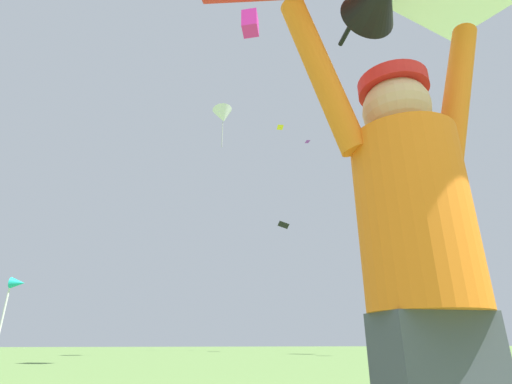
{
  "coord_description": "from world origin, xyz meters",
  "views": [
    {
      "loc": [
        -0.71,
        -0.73,
        0.74
      ],
      "look_at": [
        -0.04,
        3.18,
        2.3
      ],
      "focal_mm": 26.76,
      "sensor_mm": 36.0,
      "label": 1
    }
  ],
  "objects_px": {
    "distant_kite_black_low_right": "(387,187)",
    "distant_kite_magenta_overhead_distant": "(250,23)",
    "kite_flyer_person": "(421,271)",
    "distant_kite_black_low_left": "(284,225)",
    "distant_kite_white_mid_left": "(223,116)",
    "marker_flag": "(15,290)",
    "distant_kite_green_high_left": "(389,224)",
    "distant_kite_yellow_mid_right": "(280,127)",
    "distant_kite_purple_high_right": "(307,141)"
  },
  "relations": [
    {
      "from": "distant_kite_black_low_left",
      "to": "distant_kite_purple_high_right",
      "type": "relative_size",
      "value": 1.94
    },
    {
      "from": "distant_kite_green_high_left",
      "to": "distant_kite_purple_high_right",
      "type": "bearing_deg",
      "value": 95.12
    },
    {
      "from": "kite_flyer_person",
      "to": "distant_kite_black_low_right",
      "type": "height_order",
      "value": "distant_kite_black_low_right"
    },
    {
      "from": "distant_kite_magenta_overhead_distant",
      "to": "distant_kite_white_mid_left",
      "type": "distance_m",
      "value": 8.31
    },
    {
      "from": "distant_kite_purple_high_right",
      "to": "distant_kite_yellow_mid_right",
      "type": "xyz_separation_m",
      "value": [
        -2.81,
        -0.69,
        0.87
      ]
    },
    {
      "from": "distant_kite_white_mid_left",
      "to": "distant_kite_green_high_left",
      "type": "bearing_deg",
      "value": -6.01
    },
    {
      "from": "distant_kite_white_mid_left",
      "to": "distant_kite_magenta_overhead_distant",
      "type": "bearing_deg",
      "value": -87.0
    },
    {
      "from": "kite_flyer_person",
      "to": "distant_kite_yellow_mid_right",
      "type": "height_order",
      "value": "distant_kite_yellow_mid_right"
    },
    {
      "from": "distant_kite_black_low_left",
      "to": "distant_kite_green_high_left",
      "type": "xyz_separation_m",
      "value": [
        3.95,
        -9.45,
        -2.54
      ]
    },
    {
      "from": "distant_kite_purple_high_right",
      "to": "distant_kite_magenta_overhead_distant",
      "type": "bearing_deg",
      "value": -114.61
    },
    {
      "from": "distant_kite_purple_high_right",
      "to": "distant_kite_yellow_mid_right",
      "type": "bearing_deg",
      "value": -166.27
    },
    {
      "from": "distant_kite_magenta_overhead_distant",
      "to": "distant_kite_white_mid_left",
      "type": "xyz_separation_m",
      "value": [
        -0.43,
        8.28,
        0.57
      ]
    },
    {
      "from": "kite_flyer_person",
      "to": "distant_kite_green_high_left",
      "type": "height_order",
      "value": "distant_kite_green_high_left"
    },
    {
      "from": "distant_kite_green_high_left",
      "to": "distant_kite_black_low_left",
      "type": "bearing_deg",
      "value": 112.71
    },
    {
      "from": "distant_kite_white_mid_left",
      "to": "marker_flag",
      "type": "xyz_separation_m",
      "value": [
        -5.14,
        -11.58,
        -12.27
      ]
    },
    {
      "from": "distant_kite_green_high_left",
      "to": "marker_flag",
      "type": "height_order",
      "value": "distant_kite_green_high_left"
    },
    {
      "from": "marker_flag",
      "to": "distant_kite_white_mid_left",
      "type": "bearing_deg",
      "value": 66.06
    },
    {
      "from": "distant_kite_purple_high_right",
      "to": "distant_kite_white_mid_left",
      "type": "bearing_deg",
      "value": -131.3
    },
    {
      "from": "distant_kite_yellow_mid_right",
      "to": "marker_flag",
      "type": "distance_m",
      "value": 29.56
    },
    {
      "from": "kite_flyer_person",
      "to": "distant_kite_yellow_mid_right",
      "type": "distance_m",
      "value": 35.09
    },
    {
      "from": "distant_kite_magenta_overhead_distant",
      "to": "distant_kite_black_low_left",
      "type": "bearing_deg",
      "value": 71.94
    },
    {
      "from": "distant_kite_black_low_left",
      "to": "distant_kite_white_mid_left",
      "type": "bearing_deg",
      "value": -124.95
    },
    {
      "from": "distant_kite_purple_high_right",
      "to": "distant_kite_green_high_left",
      "type": "bearing_deg",
      "value": -84.88
    },
    {
      "from": "kite_flyer_person",
      "to": "distant_kite_purple_high_right",
      "type": "distance_m",
      "value": 35.86
    },
    {
      "from": "distant_kite_green_high_left",
      "to": "distant_kite_black_low_right",
      "type": "relative_size",
      "value": 0.49
    },
    {
      "from": "distant_kite_black_low_right",
      "to": "distant_kite_magenta_overhead_distant",
      "type": "bearing_deg",
      "value": -139.14
    },
    {
      "from": "distant_kite_black_low_right",
      "to": "kite_flyer_person",
      "type": "bearing_deg",
      "value": -120.0
    },
    {
      "from": "kite_flyer_person",
      "to": "distant_kite_black_low_left",
      "type": "xyz_separation_m",
      "value": [
        6.66,
        28.1,
        8.69
      ]
    },
    {
      "from": "distant_kite_green_high_left",
      "to": "marker_flag",
      "type": "bearing_deg",
      "value": -144.85
    },
    {
      "from": "distant_kite_yellow_mid_right",
      "to": "distant_kite_white_mid_left",
      "type": "bearing_deg",
      "value": -122.74
    },
    {
      "from": "distant_kite_black_low_right",
      "to": "distant_kite_green_high_left",
      "type": "bearing_deg",
      "value": -123.16
    },
    {
      "from": "distant_kite_black_low_right",
      "to": "distant_kite_white_mid_left",
      "type": "xyz_separation_m",
      "value": [
        -11.15,
        -0.99,
        3.7
      ]
    },
    {
      "from": "distant_kite_green_high_left",
      "to": "distant_kite_yellow_mid_right",
      "type": "xyz_separation_m",
      "value": [
        -3.81,
        10.41,
        12.29
      ]
    },
    {
      "from": "distant_kite_green_high_left",
      "to": "distant_kite_white_mid_left",
      "type": "bearing_deg",
      "value": 173.99
    },
    {
      "from": "kite_flyer_person",
      "to": "distant_kite_black_low_right",
      "type": "relative_size",
      "value": 1.34
    },
    {
      "from": "distant_kite_magenta_overhead_distant",
      "to": "marker_flag",
      "type": "height_order",
      "value": "distant_kite_magenta_overhead_distant"
    },
    {
      "from": "kite_flyer_person",
      "to": "distant_kite_purple_high_right",
      "type": "xyz_separation_m",
      "value": [
        9.62,
        29.75,
        17.57
      ]
    },
    {
      "from": "distant_kite_green_high_left",
      "to": "distant_kite_black_low_right",
      "type": "height_order",
      "value": "distant_kite_black_low_right"
    },
    {
      "from": "distant_kite_white_mid_left",
      "to": "distant_kite_black_low_right",
      "type": "bearing_deg",
      "value": 5.06
    },
    {
      "from": "distant_kite_magenta_overhead_distant",
      "to": "kite_flyer_person",
      "type": "bearing_deg",
      "value": -96.09
    },
    {
      "from": "distant_kite_black_low_left",
      "to": "distant_kite_magenta_overhead_distant",
      "type": "distance_m",
      "value": 17.97
    },
    {
      "from": "distant_kite_black_low_left",
      "to": "distant_kite_black_low_right",
      "type": "bearing_deg",
      "value": -54.6
    },
    {
      "from": "marker_flag",
      "to": "distant_kite_purple_high_right",
      "type": "bearing_deg",
      "value": 57.14
    },
    {
      "from": "distant_kite_green_high_left",
      "to": "distant_kite_yellow_mid_right",
      "type": "relative_size",
      "value": 0.88
    },
    {
      "from": "distant_kite_green_high_left",
      "to": "distant_kite_black_low_right",
      "type": "distance_m",
      "value": 4.05
    },
    {
      "from": "kite_flyer_person",
      "to": "distant_kite_black_low_right",
      "type": "distance_m",
      "value": 25.66
    },
    {
      "from": "marker_flag",
      "to": "distant_kite_green_high_left",
      "type": "bearing_deg",
      "value": 35.15
    },
    {
      "from": "distant_kite_magenta_overhead_distant",
      "to": "distant_kite_yellow_mid_right",
      "type": "distance_m",
      "value": 19.44
    },
    {
      "from": "distant_kite_purple_high_right",
      "to": "distant_kite_white_mid_left",
      "type": "height_order",
      "value": "distant_kite_purple_high_right"
    },
    {
      "from": "distant_kite_black_low_left",
      "to": "marker_flag",
      "type": "relative_size",
      "value": 0.58
    }
  ]
}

